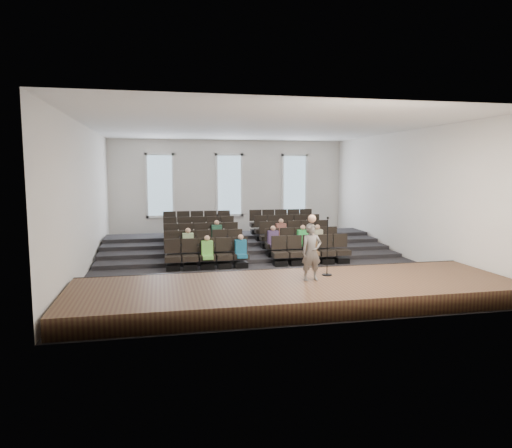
# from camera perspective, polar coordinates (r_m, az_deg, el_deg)

# --- Properties ---
(ground) EXTENTS (14.00, 14.00, 0.00)m
(ground) POSITION_cam_1_polar(r_m,az_deg,el_deg) (17.13, 0.15, -4.92)
(ground) COLOR black
(ground) RESTS_ON ground
(ceiling) EXTENTS (12.00, 14.00, 0.02)m
(ceiling) POSITION_cam_1_polar(r_m,az_deg,el_deg) (16.85, 0.16, 12.02)
(ceiling) COLOR white
(ceiling) RESTS_ON ground
(wall_back) EXTENTS (12.00, 0.04, 5.00)m
(wall_back) POSITION_cam_1_polar(r_m,az_deg,el_deg) (23.71, -3.39, 4.40)
(wall_back) COLOR silver
(wall_back) RESTS_ON ground
(wall_front) EXTENTS (12.00, 0.04, 5.00)m
(wall_front) POSITION_cam_1_polar(r_m,az_deg,el_deg) (10.06, 8.49, 1.20)
(wall_front) COLOR silver
(wall_front) RESTS_ON ground
(wall_left) EXTENTS (0.04, 14.00, 5.00)m
(wall_left) POSITION_cam_1_polar(r_m,az_deg,el_deg) (16.63, -20.61, 3.00)
(wall_left) COLOR silver
(wall_left) RESTS_ON ground
(wall_right) EXTENTS (0.04, 14.00, 5.00)m
(wall_right) POSITION_cam_1_polar(r_m,az_deg,el_deg) (18.99, 18.25, 3.50)
(wall_right) COLOR silver
(wall_right) RESTS_ON ground
(stage) EXTENTS (11.80, 3.60, 0.50)m
(stage) POSITION_cam_1_polar(r_m,az_deg,el_deg) (12.26, 5.16, -8.46)
(stage) COLOR #523B23
(stage) RESTS_ON ground
(stage_lip) EXTENTS (11.80, 0.06, 0.52)m
(stage_lip) POSITION_cam_1_polar(r_m,az_deg,el_deg) (13.91, 3.02, -6.61)
(stage_lip) COLOR black
(stage_lip) RESTS_ON ground
(risers) EXTENTS (11.80, 4.80, 0.60)m
(risers) POSITION_cam_1_polar(r_m,az_deg,el_deg) (20.15, -1.72, -2.59)
(risers) COLOR black
(risers) RESTS_ON ground
(seating_rows) EXTENTS (6.80, 4.70, 1.67)m
(seating_rows) POSITION_cam_1_polar(r_m,az_deg,el_deg) (18.49, -0.84, -1.91)
(seating_rows) COLOR black
(seating_rows) RESTS_ON ground
(windows) EXTENTS (8.44, 0.10, 3.24)m
(windows) POSITION_cam_1_polar(r_m,az_deg,el_deg) (23.63, -3.36, 4.88)
(windows) COLOR white
(windows) RESTS_ON wall_back
(audience) EXTENTS (5.45, 2.64, 1.10)m
(audience) POSITION_cam_1_polar(r_m,az_deg,el_deg) (17.35, 0.61, -2.04)
(audience) COLOR #69C64F
(audience) RESTS_ON seating_rows
(speaker) EXTENTS (0.59, 0.41, 1.54)m
(speaker) POSITION_cam_1_polar(r_m,az_deg,el_deg) (12.36, 6.95, -3.51)
(speaker) COLOR #615E5C
(speaker) RESTS_ON stage
(mic_stand) EXTENTS (0.28, 0.28, 1.67)m
(mic_stand) POSITION_cam_1_polar(r_m,az_deg,el_deg) (13.06, 8.89, -4.21)
(mic_stand) COLOR black
(mic_stand) RESTS_ON stage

